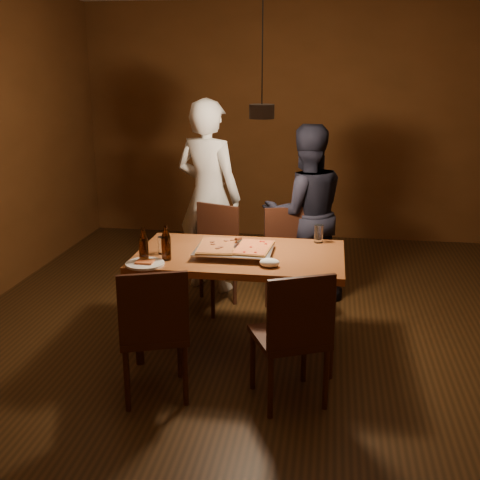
# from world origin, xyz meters

# --- Properties ---
(room_shell) EXTENTS (6.00, 6.00, 6.00)m
(room_shell) POSITION_xyz_m (0.00, 0.00, 1.40)
(room_shell) COLOR #3A230F
(room_shell) RESTS_ON ground
(dining_table) EXTENTS (1.50, 0.90, 0.75)m
(dining_table) POSITION_xyz_m (-0.13, -0.19, 0.68)
(dining_table) COLOR brown
(dining_table) RESTS_ON floor
(chair_far_left) EXTENTS (0.55, 0.55, 0.49)m
(chair_far_left) POSITION_xyz_m (-0.51, 0.63, 0.54)
(chair_far_left) COLOR #38190F
(chair_far_left) RESTS_ON floor
(chair_far_right) EXTENTS (0.54, 0.54, 0.49)m
(chair_far_right) POSITION_xyz_m (0.19, 0.60, 0.54)
(chair_far_right) COLOR #38190F
(chair_far_right) RESTS_ON floor
(chair_near_left) EXTENTS (0.54, 0.54, 0.49)m
(chair_near_left) POSITION_xyz_m (-0.54, -1.02, 0.54)
(chair_near_left) COLOR #38190F
(chair_near_left) RESTS_ON floor
(chair_near_right) EXTENTS (0.56, 0.56, 0.49)m
(chair_near_right) POSITION_xyz_m (0.32, -0.95, 0.54)
(chair_near_right) COLOR #38190F
(chair_near_right) RESTS_ON floor
(pizza_tray) EXTENTS (0.58, 0.49, 0.05)m
(pizza_tray) POSITION_xyz_m (-0.16, -0.22, 0.77)
(pizza_tray) COLOR silver
(pizza_tray) RESTS_ON dining_table
(pizza_meat) EXTENTS (0.29, 0.43, 0.02)m
(pizza_meat) POSITION_xyz_m (-0.29, -0.22, 0.81)
(pizza_meat) COLOR maroon
(pizza_meat) RESTS_ON pizza_tray
(pizza_cheese) EXTENTS (0.27, 0.40, 0.02)m
(pizza_cheese) POSITION_xyz_m (-0.02, -0.22, 0.81)
(pizza_cheese) COLOR gold
(pizza_cheese) RESTS_ON pizza_tray
(spatula) EXTENTS (0.13, 0.25, 0.04)m
(spatula) POSITION_xyz_m (-0.17, -0.21, 0.81)
(spatula) COLOR silver
(spatula) RESTS_ON pizza_tray
(beer_bottle_a) EXTENTS (0.07, 0.07, 0.25)m
(beer_bottle_a) POSITION_xyz_m (-0.75, -0.50, 0.87)
(beer_bottle_a) COLOR black
(beer_bottle_a) RESTS_ON dining_table
(beer_bottle_b) EXTENTS (0.07, 0.07, 0.25)m
(beer_bottle_b) POSITION_xyz_m (-0.61, -0.42, 0.88)
(beer_bottle_b) COLOR black
(beer_bottle_b) RESTS_ON dining_table
(water_glass_left) EXTENTS (0.08, 0.08, 0.12)m
(water_glass_left) POSITION_xyz_m (-0.68, -0.28, 0.81)
(water_glass_left) COLOR silver
(water_glass_left) RESTS_ON dining_table
(water_glass_right) EXTENTS (0.07, 0.07, 0.14)m
(water_glass_right) POSITION_xyz_m (0.43, 0.17, 0.82)
(water_glass_right) COLOR silver
(water_glass_right) RESTS_ON dining_table
(plate_slice) EXTENTS (0.27, 0.27, 0.03)m
(plate_slice) POSITION_xyz_m (-0.73, -0.55, 0.76)
(plate_slice) COLOR white
(plate_slice) RESTS_ON dining_table
(napkin) EXTENTS (0.14, 0.11, 0.06)m
(napkin) POSITION_xyz_m (0.12, -0.46, 0.78)
(napkin) COLOR white
(napkin) RESTS_ON dining_table
(diner_white) EXTENTS (0.76, 0.63, 1.79)m
(diner_white) POSITION_xyz_m (-0.61, 1.04, 0.90)
(diner_white) COLOR silver
(diner_white) RESTS_ON floor
(diner_dark) EXTENTS (0.92, 0.81, 1.58)m
(diner_dark) POSITION_xyz_m (0.29, 0.93, 0.79)
(diner_dark) COLOR black
(diner_dark) RESTS_ON floor
(pendant_lamp) EXTENTS (0.18, 0.18, 1.10)m
(pendant_lamp) POSITION_xyz_m (0.00, 0.00, 1.76)
(pendant_lamp) COLOR black
(pendant_lamp) RESTS_ON ceiling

